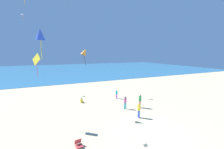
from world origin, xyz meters
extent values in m
plane|color=#C6B58C|center=(0.00, 10.00, 0.00)|extent=(120.00, 120.00, 0.00)
cube|color=teal|center=(0.00, 52.76, 0.03)|extent=(120.00, 60.00, 0.05)
cube|color=#D13D3D|center=(-5.88, 0.70, 0.15)|extent=(0.54, 0.51, 0.03)
cube|color=#D13D3D|center=(-5.91, 0.94, 0.35)|extent=(0.50, 0.23, 0.40)
cylinder|color=#B7B7BC|center=(-5.62, 0.60, 0.08)|extent=(0.02, 0.02, 0.15)
cylinder|color=#B7B7BC|center=(-6.10, 0.53, 0.08)|extent=(0.02, 0.02, 0.15)
cylinder|color=red|center=(2.36, 5.08, 0.43)|extent=(0.15, 0.15, 0.86)
cylinder|color=red|center=(2.42, 5.27, 0.43)|extent=(0.15, 0.15, 0.86)
cylinder|color=green|center=(2.39, 5.17, 1.18)|extent=(0.44, 0.44, 0.64)
sphere|color=beige|center=(2.39, 5.17, 1.61)|extent=(0.24, 0.24, 0.24)
cylinder|color=yellow|center=(-3.88, 9.87, 0.25)|extent=(0.45, 0.45, 0.49)
sphere|color=#A87A5B|center=(-3.88, 9.87, 0.58)|extent=(0.20, 0.20, 0.20)
cube|color=orange|center=(-3.76, 10.02, 0.07)|extent=(0.41, 0.44, 0.14)
cylinder|color=blue|center=(0.71, 2.86, 0.41)|extent=(0.14, 0.14, 0.82)
cylinder|color=blue|center=(0.73, 3.04, 0.41)|extent=(0.14, 0.14, 0.82)
cylinder|color=yellow|center=(0.72, 2.95, 1.12)|extent=(0.37, 0.37, 0.61)
sphere|color=tan|center=(0.72, 2.95, 1.53)|extent=(0.22, 0.22, 0.22)
cylinder|color=purple|center=(1.28, 9.45, 0.34)|extent=(0.12, 0.12, 0.68)
cylinder|color=purple|center=(1.28, 9.61, 0.34)|extent=(0.12, 0.12, 0.68)
cylinder|color=#19ADB2|center=(1.28, 9.53, 0.94)|extent=(0.28, 0.28, 0.51)
sphere|color=beige|center=(1.28, 9.53, 1.27)|extent=(0.19, 0.19, 0.19)
cylinder|color=#19ADB2|center=(0.49, 5.64, 0.39)|extent=(0.14, 0.14, 0.77)
cylinder|color=#19ADB2|center=(0.61, 5.51, 0.39)|extent=(0.14, 0.14, 0.77)
cylinder|color=#D8599E|center=(0.55, 5.58, 1.06)|extent=(0.44, 0.44, 0.58)
sphere|color=brown|center=(0.55, 5.58, 1.45)|extent=(0.21, 0.21, 0.21)
pyramid|color=pink|center=(-11.36, 20.25, 13.27)|extent=(0.59, 0.51, 0.21)
cylinder|color=orange|center=(-11.36, 20.26, 12.57)|extent=(0.06, 0.09, 0.73)
cylinder|color=green|center=(-4.26, 16.24, 15.08)|extent=(0.03, 0.04, 0.68)
cube|color=yellow|center=(-8.54, 5.56, 6.15)|extent=(0.72, 0.97, 1.12)
cylinder|color=red|center=(-8.54, 5.56, 5.15)|extent=(0.10, 0.12, 1.18)
cone|color=orange|center=(-4.13, 5.94, 6.84)|extent=(0.95, 0.91, 0.83)
cylinder|color=black|center=(-4.13, 5.94, 6.02)|extent=(0.21, 0.18, 1.09)
cone|color=blue|center=(-7.77, -0.28, 7.62)|extent=(0.59, 0.65, 0.63)
cylinder|color=yellow|center=(-7.77, -0.28, 6.87)|extent=(0.05, 0.09, 1.04)
camera|label=1|loc=(-7.31, -8.45, 6.62)|focal=22.17mm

